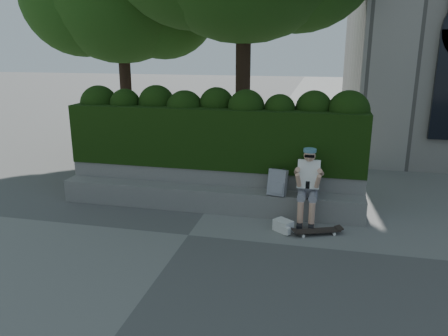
% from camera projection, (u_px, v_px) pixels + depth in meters
% --- Properties ---
extents(ground, '(80.00, 80.00, 0.00)m').
position_uv_depth(ground, '(188.00, 235.00, 7.50)').
color(ground, slate).
rests_on(ground, ground).
extents(bench_ledge, '(6.00, 0.45, 0.45)m').
position_uv_depth(bench_ledge, '(207.00, 199.00, 8.61)').
color(bench_ledge, gray).
rests_on(bench_ledge, ground).
extents(planter_wall, '(6.00, 0.50, 0.75)m').
position_uv_depth(planter_wall, '(213.00, 184.00, 9.02)').
color(planter_wall, gray).
rests_on(planter_wall, ground).
extents(hedge, '(6.00, 1.00, 1.20)m').
position_uv_depth(hedge, '(215.00, 136.00, 8.96)').
color(hedge, black).
rests_on(hedge, planter_wall).
extents(person, '(0.40, 0.76, 1.38)m').
position_uv_depth(person, '(308.00, 183.00, 7.88)').
color(person, gray).
rests_on(person, ground).
extents(skateboard, '(0.81, 0.47, 0.08)m').
position_uv_depth(skateboard, '(317.00, 231.00, 7.50)').
color(skateboard, black).
rests_on(skateboard, ground).
extents(backpack_plaid, '(0.36, 0.25, 0.49)m').
position_uv_depth(backpack_plaid, '(278.00, 182.00, 8.09)').
color(backpack_plaid, '#ACACB0').
rests_on(backpack_plaid, bench_ledge).
extents(backpack_ground, '(0.38, 0.37, 0.20)m').
position_uv_depth(backpack_ground, '(283.00, 226.00, 7.64)').
color(backpack_ground, silver).
rests_on(backpack_ground, ground).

